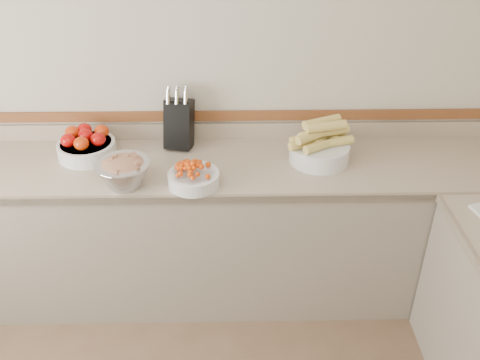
{
  "coord_description": "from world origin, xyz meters",
  "views": [
    {
      "loc": [
        0.31,
        -0.88,
        2.4
      ],
      "look_at": [
        0.35,
        1.35,
        1.0
      ],
      "focal_mm": 40.0,
      "sensor_mm": 36.0,
      "label": 1
    }
  ],
  "objects_px": {
    "knife_block": "(179,123)",
    "rhubarb_bowl": "(124,171)",
    "tomato_bowl": "(86,145)",
    "cherry_tomato_bowl": "(193,176)",
    "corn_bowl": "(320,146)"
  },
  "relations": [
    {
      "from": "tomato_bowl",
      "to": "corn_bowl",
      "type": "height_order",
      "value": "corn_bowl"
    },
    {
      "from": "tomato_bowl",
      "to": "cherry_tomato_bowl",
      "type": "height_order",
      "value": "tomato_bowl"
    },
    {
      "from": "cherry_tomato_bowl",
      "to": "rhubarb_bowl",
      "type": "bearing_deg",
      "value": 179.52
    },
    {
      "from": "knife_block",
      "to": "corn_bowl",
      "type": "distance_m",
      "value": 0.81
    },
    {
      "from": "knife_block",
      "to": "corn_bowl",
      "type": "height_order",
      "value": "knife_block"
    },
    {
      "from": "knife_block",
      "to": "rhubarb_bowl",
      "type": "bearing_deg",
      "value": -120.83
    },
    {
      "from": "knife_block",
      "to": "rhubarb_bowl",
      "type": "relative_size",
      "value": 1.29
    },
    {
      "from": "corn_bowl",
      "to": "rhubarb_bowl",
      "type": "distance_m",
      "value": 1.07
    },
    {
      "from": "knife_block",
      "to": "rhubarb_bowl",
      "type": "xyz_separation_m",
      "value": [
        -0.25,
        -0.43,
        -0.07
      ]
    },
    {
      "from": "corn_bowl",
      "to": "tomato_bowl",
      "type": "bearing_deg",
      "value": 176.65
    },
    {
      "from": "tomato_bowl",
      "to": "cherry_tomato_bowl",
      "type": "relative_size",
      "value": 1.21
    },
    {
      "from": "rhubarb_bowl",
      "to": "tomato_bowl",
      "type": "bearing_deg",
      "value": 130.08
    },
    {
      "from": "corn_bowl",
      "to": "rhubarb_bowl",
      "type": "relative_size",
      "value": 1.29
    },
    {
      "from": "tomato_bowl",
      "to": "rhubarb_bowl",
      "type": "distance_m",
      "value": 0.41
    },
    {
      "from": "cherry_tomato_bowl",
      "to": "rhubarb_bowl",
      "type": "distance_m",
      "value": 0.36
    }
  ]
}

